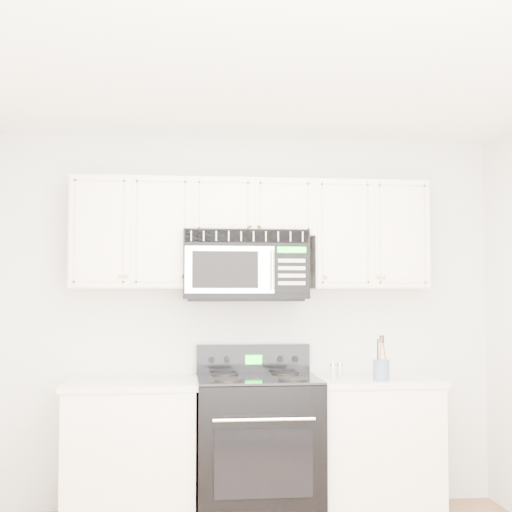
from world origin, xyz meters
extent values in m
cube|color=white|center=(0.00, 0.00, 2.60)|extent=(3.50, 3.50, 0.01)
cube|color=silver|center=(0.00, 1.75, 1.30)|extent=(3.50, 0.01, 2.60)
cube|color=silver|center=(0.00, -1.75, 1.30)|extent=(3.50, 0.01, 2.60)
cube|color=silver|center=(-0.80, 1.44, 0.44)|extent=(0.82, 0.63, 0.88)
cube|color=beige|center=(-0.80, 1.44, 0.90)|extent=(0.86, 0.65, 0.04)
cube|color=silver|center=(0.80, 1.44, 0.44)|extent=(0.82, 0.63, 0.88)
cube|color=beige|center=(0.80, 1.44, 0.90)|extent=(0.86, 0.65, 0.04)
cube|color=black|center=(0.80, 1.48, 0.05)|extent=(0.82, 0.55, 0.10)
cube|color=black|center=(0.02, 1.41, 0.46)|extent=(0.80, 0.68, 0.92)
cube|color=black|center=(0.02, 1.06, 0.45)|extent=(0.61, 0.01, 0.42)
cylinder|color=white|center=(0.02, 1.04, 0.72)|extent=(0.63, 0.02, 0.02)
cube|color=black|center=(0.02, 1.41, 0.93)|extent=(0.80, 0.68, 0.02)
cube|color=black|center=(0.02, 1.71, 1.02)|extent=(0.80, 0.08, 0.21)
cube|color=#05D619|center=(0.02, 1.67, 1.02)|extent=(0.12, 0.00, 0.06)
cube|color=silver|center=(-0.82, 1.58, 1.90)|extent=(0.80, 0.33, 0.75)
cube|color=silver|center=(0.82, 1.58, 1.90)|extent=(0.80, 0.33, 0.75)
cube|color=silver|center=(0.00, 1.58, 2.08)|extent=(0.84, 0.33, 0.39)
sphere|color=#DCC64A|center=(-0.84, 1.40, 1.60)|extent=(0.03, 0.03, 0.03)
sphere|color=#DCC64A|center=(-0.48, 1.40, 1.60)|extent=(0.03, 0.03, 0.03)
sphere|color=#DCC64A|center=(0.48, 1.40, 1.60)|extent=(0.03, 0.03, 0.03)
sphere|color=#DCC64A|center=(0.84, 1.40, 1.60)|extent=(0.03, 0.03, 0.03)
sphere|color=#DCC64A|center=(-0.03, 1.40, 1.94)|extent=(0.03, 0.03, 0.03)
sphere|color=#DCC64A|center=(0.03, 1.40, 1.94)|extent=(0.03, 0.03, 0.03)
cylinder|color=red|center=(0.03, 1.40, 1.88)|extent=(0.00, 0.00, 0.11)
sphere|color=#DCC64A|center=(0.03, 1.40, 1.82)|extent=(0.04, 0.04, 0.04)
cube|color=black|center=(-0.05, 1.54, 1.68)|extent=(0.84, 0.42, 0.46)
cube|color=beige|center=(-0.05, 1.34, 1.86)|extent=(0.82, 0.01, 0.08)
cube|color=silver|center=(-0.17, 1.33, 1.64)|extent=(0.59, 0.01, 0.31)
cube|color=black|center=(-0.20, 1.32, 1.64)|extent=(0.43, 0.01, 0.24)
cube|color=black|center=(0.24, 1.33, 1.64)|extent=(0.23, 0.01, 0.31)
cube|color=#05D619|center=(0.24, 1.32, 1.77)|extent=(0.19, 0.00, 0.04)
cylinder|color=white|center=(0.11, 1.29, 1.64)|extent=(0.02, 0.02, 0.26)
cylinder|color=slate|center=(0.82, 1.26, 0.99)|extent=(0.11, 0.11, 0.13)
cylinder|color=brown|center=(0.85, 1.26, 1.06)|extent=(0.01, 0.01, 0.23)
cylinder|color=black|center=(0.80, 1.28, 1.06)|extent=(0.01, 0.01, 0.25)
cylinder|color=brown|center=(0.80, 1.23, 1.07)|extent=(0.01, 0.01, 0.27)
cylinder|color=#BBBAC3|center=(0.53, 1.42, 0.96)|extent=(0.04, 0.04, 0.08)
cylinder|color=white|center=(0.53, 1.42, 1.01)|extent=(0.04, 0.04, 0.02)
cylinder|color=#BBBAC3|center=(0.59, 1.45, 0.96)|extent=(0.04, 0.04, 0.08)
cylinder|color=white|center=(0.59, 1.45, 1.01)|extent=(0.04, 0.04, 0.02)
camera|label=1|loc=(-0.49, -3.31, 1.49)|focal=50.00mm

